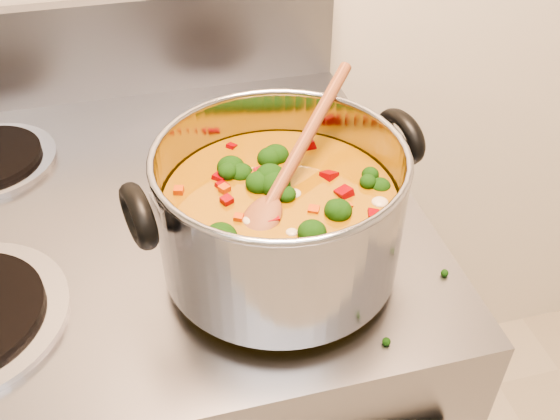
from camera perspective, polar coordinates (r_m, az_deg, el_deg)
The scene contains 4 objects.
electric_range at distance 1.19m, azimuth -10.60°, elevation -16.86°, with size 0.77×0.69×1.08m.
stockpot at distance 0.68m, azimuth 0.01°, elevation -0.33°, with size 0.33×0.27×0.16m.
wooden_spoon at distance 0.67m, azimuth 0.45°, elevation 3.09°, with size 0.19×0.21×0.10m.
cooktop_crumbs at distance 0.82m, azimuth -5.51°, elevation -0.01°, with size 0.32×0.12×0.01m.
Camera 1 is at (0.12, 0.50, 1.45)m, focal length 40.00 mm.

